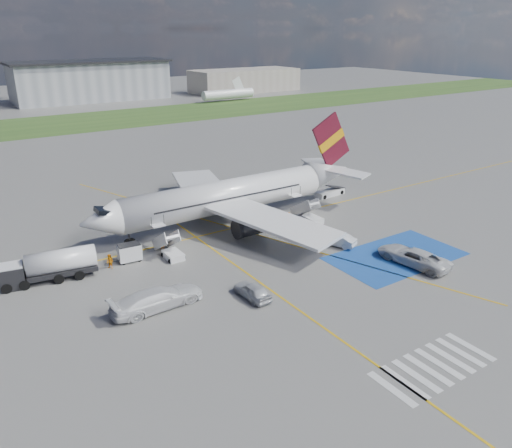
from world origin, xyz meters
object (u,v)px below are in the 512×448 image
object	(u,v)px
fuel_tanker	(50,268)
car_silver_a	(252,291)
car_silver_b	(337,239)
gpu_cart	(130,253)
belt_loader	(330,193)
van_white_b	(157,295)
airliner	(235,194)
van_white_a	(414,254)

from	to	relation	value
fuel_tanker	car_silver_a	bearing A→B (deg)	-34.52
car_silver_b	fuel_tanker	bearing A→B (deg)	-41.35
gpu_cart	belt_loader	distance (m)	31.62
car_silver_a	van_white_b	world-z (taller)	van_white_b
belt_loader	van_white_b	distance (m)	35.87
car_silver_b	van_white_b	size ratio (longest dim) A/B	0.69
airliner	van_white_b	size ratio (longest dim) A/B	6.06
belt_loader	gpu_cart	bearing A→B (deg)	-176.16
car_silver_a	fuel_tanker	bearing A→B (deg)	-46.22
fuel_tanker	car_silver_b	distance (m)	29.12
belt_loader	van_white_a	world-z (taller)	van_white_a
gpu_cart	fuel_tanker	bearing A→B (deg)	-175.39
car_silver_b	van_white_a	world-z (taller)	van_white_a
fuel_tanker	car_silver_b	xyz separation A→B (m)	(27.77, -8.75, -0.52)
car_silver_a	van_white_b	size ratio (longest dim) A/B	0.68
gpu_cart	car_silver_a	world-z (taller)	gpu_cart
car_silver_b	van_white_a	distance (m)	8.33
belt_loader	car_silver_a	distance (m)	30.81
gpu_cart	van_white_b	size ratio (longest dim) A/B	0.39
belt_loader	car_silver_b	xyz separation A→B (m)	(-11.05, -13.67, 0.32)
airliner	car_silver_a	bearing A→B (deg)	-116.91
belt_loader	van_white_a	xyz separation A→B (m)	(-7.80, -21.33, 0.71)
car_silver_b	van_white_a	size ratio (longest dim) A/B	0.73
car_silver_a	car_silver_b	bearing A→B (deg)	-164.93
car_silver_b	van_white_a	xyz separation A→B (m)	(3.25, -7.66, 0.39)
car_silver_b	gpu_cart	bearing A→B (deg)	-47.05
gpu_cart	car_silver_a	bearing A→B (deg)	-58.79
fuel_tanker	gpu_cart	world-z (taller)	fuel_tanker
belt_loader	airliner	bearing A→B (deg)	178.69
fuel_tanker	belt_loader	size ratio (longest dim) A/B	1.69
car_silver_a	van_white_a	size ratio (longest dim) A/B	0.72
car_silver_b	airliner	bearing A→B (deg)	-91.14
belt_loader	van_white_b	bearing A→B (deg)	-160.37
belt_loader	car_silver_a	bearing A→B (deg)	-149.29
gpu_cart	car_silver_b	distance (m)	21.93
fuel_tanker	car_silver_b	bearing A→B (deg)	-8.52
car_silver_a	car_silver_b	distance (m)	14.56
fuel_tanker	belt_loader	distance (m)	39.15
fuel_tanker	gpu_cart	distance (m)	7.63
car_silver_a	van_white_b	xyz separation A→B (m)	(-7.60, 2.99, 0.49)
fuel_tanker	car_silver_b	size ratio (longest dim) A/B	2.06
gpu_cart	van_white_b	world-z (taller)	van_white_b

